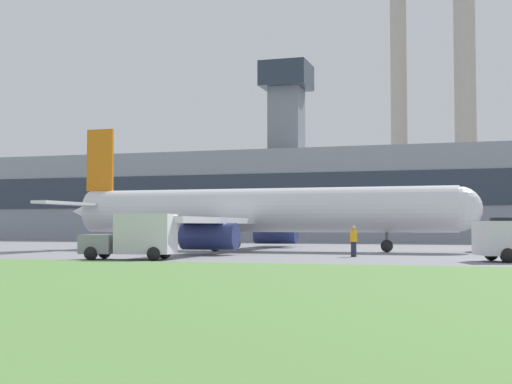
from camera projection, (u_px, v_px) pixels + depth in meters
name	position (u px, v px, depth m)	size (l,w,h in m)	color
ground_plane	(234.00, 250.00, 51.33)	(400.00, 400.00, 0.00)	gray
terminal_building	(329.00, 195.00, 86.00)	(89.50, 15.82, 21.82)	#8C939E
smokestack_left	(399.00, 104.00, 120.53)	(3.21, 3.21, 44.30)	#B2A899
smokestack_right	(465.00, 100.00, 114.60)	(3.98, 3.98, 43.49)	#B2A899
airplane	(255.00, 212.00, 49.49)	(29.56, 27.60, 8.94)	silver
pushback_tug	(501.00, 236.00, 47.29)	(3.63, 2.95, 2.27)	#2D4C93
baggage_truck	(135.00, 238.00, 36.38)	(4.90, 3.03, 2.34)	gray
ground_crew_person	(354.00, 241.00, 39.73)	(0.40, 0.40, 1.74)	#23283D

